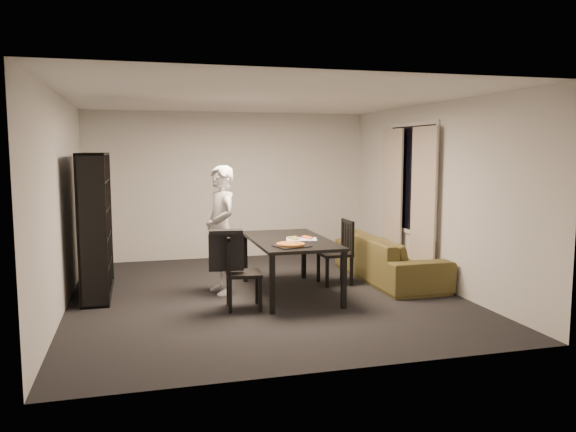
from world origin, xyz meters
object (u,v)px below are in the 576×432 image
object	(u,v)px
bookshelf	(96,224)
chair_left	(237,267)
dining_table	(290,244)
person	(221,230)
sofa	(389,258)
pepperoni_pizza	(291,244)
chair_right	(341,248)
baking_tray	(292,246)

from	to	relation	value
bookshelf	chair_left	world-z (taller)	bookshelf
bookshelf	dining_table	xyz separation A→B (m)	(2.50, -0.67, -0.27)
chair_left	person	bearing A→B (deg)	10.53
person	sofa	world-z (taller)	person
chair_left	pepperoni_pizza	size ratio (longest dim) A/B	2.60
chair_left	person	size ratio (longest dim) A/B	0.53
dining_table	bookshelf	bearing A→B (deg)	164.99
dining_table	chair_left	size ratio (longest dim) A/B	1.98
person	dining_table	bearing A→B (deg)	57.45
sofa	person	bearing A→B (deg)	93.21
chair_right	pepperoni_pizza	size ratio (longest dim) A/B	2.66
baking_tray	sofa	distance (m)	2.10
dining_table	person	world-z (taller)	person
chair_left	chair_right	bearing A→B (deg)	-56.21
chair_left	baking_tray	xyz separation A→B (m)	(0.68, -0.06, 0.24)
baking_tray	dining_table	bearing A→B (deg)	76.92
bookshelf	pepperoni_pizza	xyz separation A→B (m)	(2.36, -1.23, -0.17)
dining_table	pepperoni_pizza	size ratio (longest dim) A/B	5.15
chair_right	sofa	distance (m)	0.82
chair_right	person	distance (m)	1.79
person	chair_left	bearing A→B (deg)	-9.73
person	sofa	bearing A→B (deg)	78.71
person	sofa	distance (m)	2.60
baking_tray	sofa	world-z (taller)	baking_tray
bookshelf	pepperoni_pizza	size ratio (longest dim) A/B	5.43
dining_table	baking_tray	distance (m)	0.59
pepperoni_pizza	sofa	distance (m)	2.10
baking_tray	chair_left	bearing A→B (deg)	175.34
bookshelf	pepperoni_pizza	distance (m)	2.67
chair_left	chair_right	distance (m)	1.91
bookshelf	chair_left	bearing A→B (deg)	-35.15
chair_left	sofa	distance (m)	2.66
bookshelf	chair_right	size ratio (longest dim) A/B	2.04
dining_table	sofa	bearing A→B (deg)	14.56
person	baking_tray	world-z (taller)	person
pepperoni_pizza	sofa	world-z (taller)	pepperoni_pizza
bookshelf	dining_table	distance (m)	2.61
chair_left	chair_right	xyz separation A→B (m)	(1.69, 0.90, 0.01)
sofa	baking_tray	bearing A→B (deg)	119.24
bookshelf	sofa	world-z (taller)	bookshelf
person	baking_tray	size ratio (longest dim) A/B	4.33
baking_tray	pepperoni_pizza	bearing A→B (deg)	129.49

